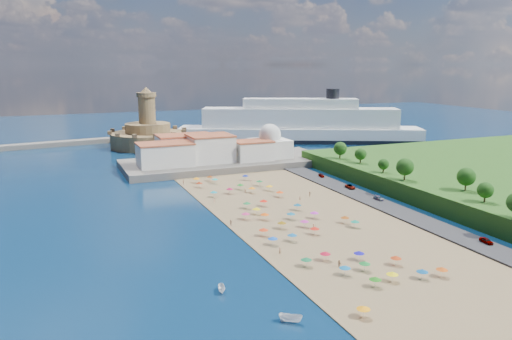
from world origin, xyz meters
name	(u,v)px	position (x,y,z in m)	size (l,w,h in m)	color
ground	(276,213)	(0.00, 0.00, 0.00)	(700.00, 700.00, 0.00)	#071938
terrace	(227,163)	(10.00, 73.00, 1.50)	(90.00, 36.00, 3.00)	#59544C
jetty	(160,154)	(-12.00, 108.00, 1.20)	(18.00, 70.00, 2.40)	#59544C
waterfront_buildings	(197,150)	(-3.05, 73.64, 7.88)	(57.00, 29.00, 11.00)	silver
domed_building	(270,144)	(30.00, 71.00, 8.97)	(16.00, 16.00, 15.00)	silver
fortress	(148,135)	(-12.00, 138.00, 6.68)	(40.00, 40.00, 32.40)	olive
cruise_ship	(300,126)	(72.61, 123.36, 9.03)	(135.39, 77.74, 30.51)	black
beach_parasols	(284,214)	(-1.42, -8.66, 2.15)	(29.13, 113.45, 2.20)	gray
beachgoers	(265,206)	(-1.64, 4.52, 1.10)	(36.10, 90.34, 1.84)	tan
moored_boats	(264,307)	(-27.93, -54.83, 0.77)	(10.39, 19.63, 1.64)	white
parked_cars	(371,195)	(36.00, 2.25, 1.34)	(2.64, 84.54, 1.34)	gray
hillside_trees	(430,174)	(48.65, -10.50, 10.06)	(16.32, 107.84, 7.44)	#382314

